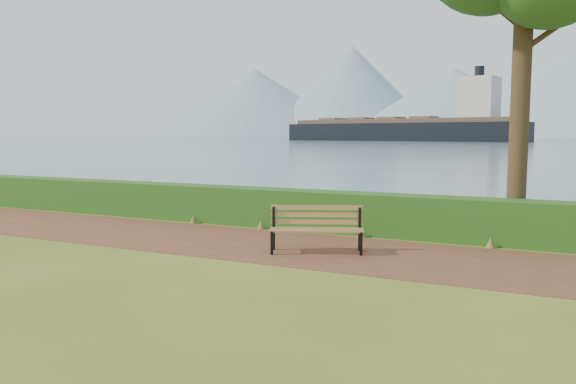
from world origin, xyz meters
The scene contains 7 objects.
ground centered at (0.00, 0.00, 0.00)m, with size 140.00×140.00×0.00m, color #4D601B.
path centered at (0.00, 0.30, 0.01)m, with size 40.00×3.40×0.01m, color #51291C.
hedge centered at (0.00, 2.60, 0.50)m, with size 32.00×0.85×1.00m, color #143F12.
water centered at (0.00, 260.00, 0.01)m, with size 700.00×510.00×0.00m, color #486374.
mountains centered at (-9.17, 406.05, 27.70)m, with size 585.00×190.00×70.00m.
bench centered at (1.26, 0.09, 0.56)m, with size 2.00×1.25×0.97m.
cargo_ship centered at (-36.36, 163.62, 3.51)m, with size 78.43×28.52×23.56m.
Camera 1 is at (5.68, -10.55, 2.47)m, focal length 35.00 mm.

